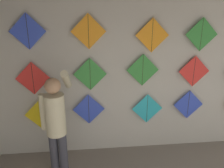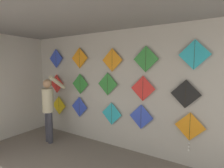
{
  "view_description": "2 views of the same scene",
  "coord_description": "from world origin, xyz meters",
  "px_view_note": "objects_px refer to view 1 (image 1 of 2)",
  "views": [
    {
      "loc": [
        -0.93,
        0.08,
        2.48
      ],
      "look_at": [
        -0.59,
        3.33,
        1.39
      ],
      "focal_mm": 35.0,
      "sensor_mm": 36.0,
      "label": 1
    },
    {
      "loc": [
        2.26,
        0.07,
        1.98
      ],
      "look_at": [
        0.23,
        3.33,
        1.58
      ],
      "focal_mm": 28.0,
      "sensor_mm": 36.0,
      "label": 2
    }
  ],
  "objects_px": {
    "shopkeeper": "(56,122)",
    "kite_8": "(194,71)",
    "kite_2": "(147,109)",
    "kite_3": "(188,105)",
    "kite_7": "(143,70)",
    "kite_12": "(152,35)",
    "kite_0": "(41,115)",
    "kite_10": "(28,31)",
    "kite_5": "(33,78)",
    "kite_13": "(202,34)",
    "kite_1": "(89,109)",
    "kite_6": "(90,74)",
    "kite_11": "(88,32)"
  },
  "relations": [
    {
      "from": "kite_12",
      "to": "kite_13",
      "type": "bearing_deg",
      "value": 0.0
    },
    {
      "from": "kite_2",
      "to": "kite_6",
      "type": "relative_size",
      "value": 1.0
    },
    {
      "from": "kite_5",
      "to": "kite_12",
      "type": "relative_size",
      "value": 1.0
    },
    {
      "from": "kite_12",
      "to": "kite_0",
      "type": "bearing_deg",
      "value": 180.0
    },
    {
      "from": "kite_5",
      "to": "kite_2",
      "type": "bearing_deg",
      "value": 0.0
    },
    {
      "from": "kite_12",
      "to": "kite_11",
      "type": "bearing_deg",
      "value": 180.0
    },
    {
      "from": "kite_2",
      "to": "kite_13",
      "type": "height_order",
      "value": "kite_13"
    },
    {
      "from": "kite_3",
      "to": "kite_10",
      "type": "distance_m",
      "value": 2.99
    },
    {
      "from": "kite_8",
      "to": "shopkeeper",
      "type": "bearing_deg",
      "value": -164.38
    },
    {
      "from": "kite_0",
      "to": "kite_7",
      "type": "height_order",
      "value": "kite_7"
    },
    {
      "from": "kite_7",
      "to": "kite_12",
      "type": "xyz_separation_m",
      "value": [
        0.13,
        0.0,
        0.57
      ]
    },
    {
      "from": "shopkeeper",
      "to": "kite_5",
      "type": "height_order",
      "value": "shopkeeper"
    },
    {
      "from": "kite_7",
      "to": "kite_10",
      "type": "height_order",
      "value": "kite_10"
    },
    {
      "from": "kite_2",
      "to": "kite_6",
      "type": "xyz_separation_m",
      "value": [
        -1.0,
        0.0,
        0.67
      ]
    },
    {
      "from": "shopkeeper",
      "to": "kite_12",
      "type": "bearing_deg",
      "value": 36.15
    },
    {
      "from": "kite_10",
      "to": "kite_7",
      "type": "bearing_deg",
      "value": 0.0
    },
    {
      "from": "kite_2",
      "to": "kite_3",
      "type": "xyz_separation_m",
      "value": [
        0.76,
        0.0,
        0.04
      ]
    },
    {
      "from": "kite_2",
      "to": "kite_11",
      "type": "bearing_deg",
      "value": 180.0
    },
    {
      "from": "kite_3",
      "to": "kite_12",
      "type": "height_order",
      "value": "kite_12"
    },
    {
      "from": "shopkeeper",
      "to": "kite_8",
      "type": "xyz_separation_m",
      "value": [
        2.3,
        0.64,
        0.51
      ]
    },
    {
      "from": "kite_11",
      "to": "kite_8",
      "type": "bearing_deg",
      "value": 0.0
    },
    {
      "from": "kite_5",
      "to": "kite_6",
      "type": "height_order",
      "value": "kite_6"
    },
    {
      "from": "shopkeeper",
      "to": "kite_6",
      "type": "relative_size",
      "value": 3.16
    },
    {
      "from": "kite_6",
      "to": "kite_12",
      "type": "bearing_deg",
      "value": 0.0
    },
    {
      "from": "kite_1",
      "to": "kite_8",
      "type": "xyz_separation_m",
      "value": [
        1.84,
        0.0,
        0.63
      ]
    },
    {
      "from": "kite_2",
      "to": "kite_12",
      "type": "relative_size",
      "value": 1.0
    },
    {
      "from": "kite_3",
      "to": "kite_8",
      "type": "distance_m",
      "value": 0.63
    },
    {
      "from": "kite_10",
      "to": "kite_12",
      "type": "height_order",
      "value": "kite_10"
    },
    {
      "from": "kite_6",
      "to": "kite_12",
      "type": "relative_size",
      "value": 1.0
    },
    {
      "from": "kite_3",
      "to": "kite_11",
      "type": "distance_m",
      "value": 2.21
    },
    {
      "from": "kite_7",
      "to": "kite_10",
      "type": "xyz_separation_m",
      "value": [
        -1.81,
        0.0,
        0.65
      ]
    },
    {
      "from": "kite_7",
      "to": "kite_12",
      "type": "height_order",
      "value": "kite_12"
    },
    {
      "from": "kite_3",
      "to": "kite_11",
      "type": "relative_size",
      "value": 1.0
    },
    {
      "from": "kite_6",
      "to": "kite_12",
      "type": "height_order",
      "value": "kite_12"
    },
    {
      "from": "kite_6",
      "to": "kite_7",
      "type": "bearing_deg",
      "value": 0.0
    },
    {
      "from": "kite_12",
      "to": "kite_10",
      "type": "bearing_deg",
      "value": 180.0
    },
    {
      "from": "kite_1",
      "to": "kite_11",
      "type": "distance_m",
      "value": 1.33
    },
    {
      "from": "kite_7",
      "to": "kite_13",
      "type": "height_order",
      "value": "kite_13"
    },
    {
      "from": "kite_5",
      "to": "kite_11",
      "type": "distance_m",
      "value": 1.18
    },
    {
      "from": "kite_2",
      "to": "kite_3",
      "type": "bearing_deg",
      "value": 0.0
    },
    {
      "from": "kite_5",
      "to": "kite_10",
      "type": "relative_size",
      "value": 1.0
    },
    {
      "from": "kite_1",
      "to": "kite_6",
      "type": "xyz_separation_m",
      "value": [
        0.04,
        0.0,
        0.63
      ]
    },
    {
      "from": "kite_10",
      "to": "kite_11",
      "type": "bearing_deg",
      "value": 0.0
    },
    {
      "from": "kite_1",
      "to": "kite_10",
      "type": "bearing_deg",
      "value": 180.0
    },
    {
      "from": "kite_10",
      "to": "kite_12",
      "type": "relative_size",
      "value": 1.0
    },
    {
      "from": "kite_2",
      "to": "kite_13",
      "type": "distance_m",
      "value": 1.55
    },
    {
      "from": "kite_2",
      "to": "kite_7",
      "type": "distance_m",
      "value": 0.73
    },
    {
      "from": "kite_5",
      "to": "kite_12",
      "type": "bearing_deg",
      "value": 0.0
    },
    {
      "from": "shopkeeper",
      "to": "kite_0",
      "type": "height_order",
      "value": "shopkeeper"
    },
    {
      "from": "kite_2",
      "to": "kite_0",
      "type": "bearing_deg",
      "value": 180.0
    }
  ]
}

